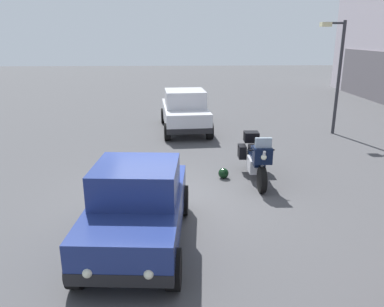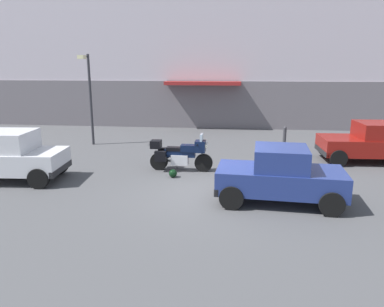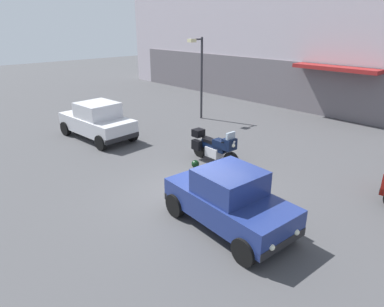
% 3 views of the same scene
% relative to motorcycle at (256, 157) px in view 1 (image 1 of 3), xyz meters
% --- Properties ---
extents(ground_plane, '(80.00, 80.00, 0.00)m').
position_rel_motorcycle_xyz_m(ground_plane, '(1.38, -2.29, -0.62)').
color(ground_plane, '#424244').
extents(motorcycle, '(2.26, 0.77, 1.36)m').
position_rel_motorcycle_xyz_m(motorcycle, '(0.00, 0.00, 0.00)').
color(motorcycle, black).
rests_on(motorcycle, ground).
extents(helmet, '(0.28, 0.28, 0.28)m').
position_rel_motorcycle_xyz_m(helmet, '(-0.12, -0.84, -0.48)').
color(helmet, black).
rests_on(helmet, ground).
extents(car_hatchback_near, '(3.96, 2.04, 1.64)m').
position_rel_motorcycle_xyz_m(car_hatchback_near, '(-5.49, -1.76, 0.19)').
color(car_hatchback_near, silver).
rests_on(car_hatchback_near, ground).
extents(car_compact_side, '(3.56, 1.92, 1.56)m').
position_rel_motorcycle_xyz_m(car_compact_side, '(3.17, -2.81, 0.15)').
color(car_compact_side, navy).
rests_on(car_compact_side, ground).
extents(streetlamp_curbside, '(0.28, 0.94, 4.20)m').
position_rel_motorcycle_xyz_m(streetlamp_curbside, '(-4.79, 3.87, 1.98)').
color(streetlamp_curbside, '#2D2D33').
rests_on(streetlamp_curbside, ground).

